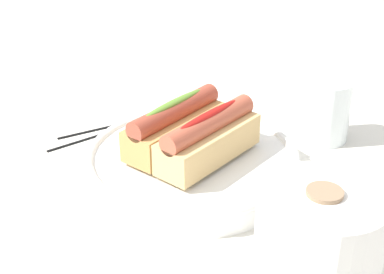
% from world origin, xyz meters
% --- Properties ---
extents(ground_plane, '(2.40, 2.40, 0.00)m').
position_xyz_m(ground_plane, '(0.00, 0.00, 0.00)').
color(ground_plane, silver).
extents(serving_bowl, '(0.27, 0.27, 0.04)m').
position_xyz_m(serving_bowl, '(0.01, 0.02, 0.02)').
color(serving_bowl, white).
rests_on(serving_bowl, ground_plane).
extents(hotdog_front, '(0.16, 0.09, 0.06)m').
position_xyz_m(hotdog_front, '(0.01, -0.01, 0.06)').
color(hotdog_front, tan).
rests_on(hotdog_front, serving_bowl).
extents(hotdog_back, '(0.16, 0.09, 0.06)m').
position_xyz_m(hotdog_back, '(-0.00, 0.05, 0.06)').
color(hotdog_back, '#DBB270').
rests_on(hotdog_back, serving_bowl).
extents(water_glass, '(0.07, 0.07, 0.09)m').
position_xyz_m(water_glass, '(-0.21, 0.05, 0.04)').
color(water_glass, white).
rests_on(water_glass, ground_plane).
extents(paper_towel_roll, '(0.11, 0.11, 0.13)m').
position_xyz_m(paper_towel_roll, '(0.06, 0.28, 0.07)').
color(paper_towel_roll, white).
rests_on(paper_towel_roll, ground_plane).
extents(chopstick_near, '(0.22, 0.01, 0.01)m').
position_xyz_m(chopstick_near, '(0.03, -0.15, 0.00)').
color(chopstick_near, black).
rests_on(chopstick_near, ground_plane).
extents(chopstick_far, '(0.22, 0.03, 0.01)m').
position_xyz_m(chopstick_far, '(-0.00, -0.16, 0.00)').
color(chopstick_far, black).
rests_on(chopstick_far, ground_plane).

